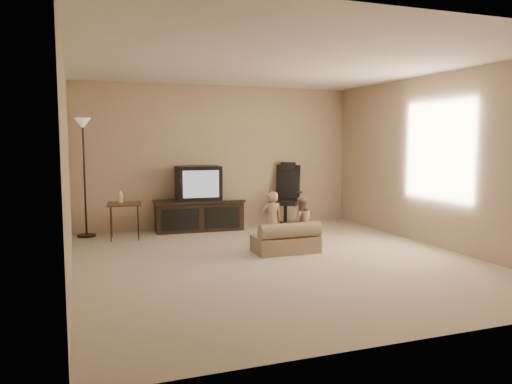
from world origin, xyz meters
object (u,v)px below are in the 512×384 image
at_px(toddler_right, 301,223).
at_px(office_chair, 286,203).
at_px(side_table, 124,204).
at_px(floor_lamp, 84,151).
at_px(toddler_left, 272,221).
at_px(child_sofa, 287,240).
at_px(tv_stand, 199,204).

bearing_deg(toddler_right, office_chair, -97.34).
height_order(side_table, floor_lamp, floor_lamp).
distance_m(floor_lamp, toddler_left, 3.27).
bearing_deg(side_table, toddler_left, -39.65).
distance_m(floor_lamp, toddler_right, 3.63).
relative_size(office_chair, child_sofa, 1.29).
relative_size(tv_stand, office_chair, 1.37).
height_order(toddler_left, toddler_right, toddler_left).
height_order(child_sofa, toddler_left, toddler_left).
distance_m(tv_stand, side_table, 1.33).
bearing_deg(floor_lamp, office_chair, -2.34).
height_order(tv_stand, toddler_right, tv_stand).
relative_size(office_chair, toddler_right, 1.52).
distance_m(child_sofa, toddler_right, 0.38).
bearing_deg(tv_stand, floor_lamp, -178.87).
xyz_separation_m(tv_stand, toddler_right, (1.01, -1.96, -0.08)).
distance_m(office_chair, floor_lamp, 3.58).
distance_m(tv_stand, child_sofa, 2.26).
bearing_deg(toddler_left, child_sofa, 121.32).
xyz_separation_m(office_chair, side_table, (-2.89, -0.25, 0.14)).
height_order(side_table, child_sofa, side_table).
xyz_separation_m(tv_stand, office_chair, (1.60, -0.08, -0.05)).
distance_m(side_table, toddler_left, 2.44).
distance_m(child_sofa, toddler_left, 0.36).
height_order(office_chair, floor_lamp, floor_lamp).
bearing_deg(side_table, office_chair, 5.03).
relative_size(side_table, child_sofa, 0.86).
relative_size(child_sofa, toddler_left, 1.06).
bearing_deg(toddler_right, child_sofa, 40.01).
bearing_deg(toddler_right, tv_stand, -52.50).
distance_m(tv_stand, toddler_left, 1.98).
relative_size(office_chair, toddler_left, 1.37).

